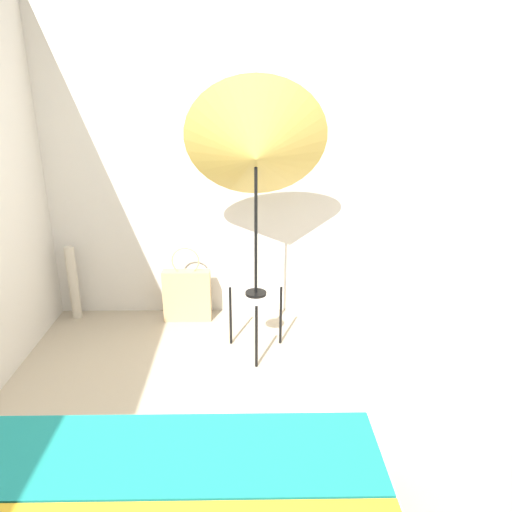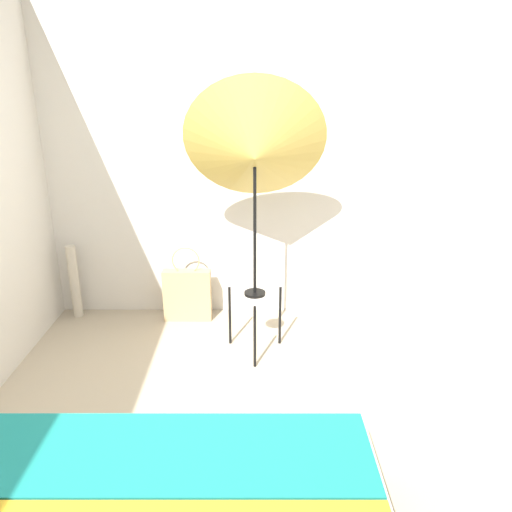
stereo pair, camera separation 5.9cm
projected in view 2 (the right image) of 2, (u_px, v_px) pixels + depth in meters
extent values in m
cube|color=silver|center=(218.00, 159.00, 3.92)|extent=(8.00, 0.05, 2.60)
cube|color=#197F7A|center=(147.00, 454.00, 2.06)|extent=(1.88, 0.49, 0.04)
cylinder|color=black|center=(256.00, 337.00, 3.40)|extent=(0.02, 0.02, 0.46)
cylinder|color=black|center=(231.00, 316.00, 3.71)|extent=(0.02, 0.02, 0.46)
cylinder|color=black|center=(281.00, 316.00, 3.71)|extent=(0.02, 0.02, 0.46)
cylinder|color=black|center=(256.00, 293.00, 3.53)|extent=(0.15, 0.15, 0.02)
cylinder|color=black|center=(256.00, 225.00, 3.36)|extent=(0.02, 0.02, 1.01)
cone|color=#D1B251|center=(256.00, 149.00, 3.19)|extent=(0.94, 0.65, 0.92)
cube|color=tan|center=(189.00, 295.00, 4.10)|extent=(0.39, 0.11, 0.43)
torus|color=tan|center=(187.00, 260.00, 3.99)|extent=(0.23, 0.01, 0.23)
cylinder|color=beige|center=(76.00, 281.00, 4.12)|extent=(0.08, 0.08, 0.62)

